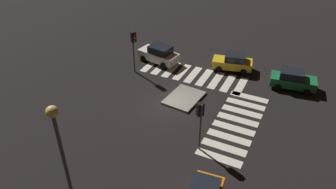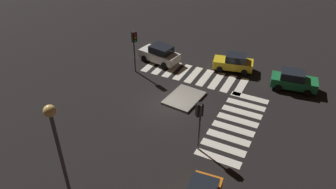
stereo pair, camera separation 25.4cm
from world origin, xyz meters
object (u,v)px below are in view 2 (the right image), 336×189
at_px(car_green, 294,80).
at_px(traffic_island, 184,98).
at_px(car_yellow, 234,62).
at_px(traffic_light_north, 134,42).
at_px(traffic_light_south, 199,115).
at_px(street_lamp, 59,148).
at_px(car_white, 160,54).

bearing_deg(car_green, traffic_island, -151.75).
xyz_separation_m(car_yellow, traffic_light_north, (-4.63, 8.18, 2.34)).
bearing_deg(traffic_light_south, traffic_island, -15.21).
bearing_deg(traffic_island, traffic_light_south, -147.00).
bearing_deg(car_yellow, car_green, 158.94).
distance_m(car_yellow, street_lamp, 20.54).
relative_size(car_yellow, traffic_light_north, 0.96).
height_order(car_white, traffic_light_north, traffic_light_north).
height_order(car_white, car_yellow, car_white).
bearing_deg(street_lamp, car_green, -23.96).
relative_size(car_green, traffic_light_north, 0.98).
bearing_deg(traffic_light_south, car_green, -71.14).
xyz_separation_m(car_green, car_white, (-0.86, 12.81, 0.04)).
distance_m(car_white, traffic_light_north, 3.81).
bearing_deg(car_yellow, street_lamp, 70.05).
bearing_deg(car_green, street_lamp, -122.09).
height_order(traffic_island, traffic_light_north, traffic_light_north).
bearing_deg(car_green, car_yellow, 162.89).
height_order(car_yellow, traffic_light_north, traffic_light_north).
xyz_separation_m(traffic_island, traffic_light_north, (2.06, 6.01, 3.06)).
height_order(car_yellow, traffic_light_south, traffic_light_south).
distance_m(car_green, traffic_light_north, 14.54).
distance_m(car_green, car_yellow, 5.76).
height_order(car_green, car_yellow, car_green).
distance_m(traffic_light_south, traffic_light_north, 11.69).
bearing_deg(car_yellow, traffic_light_south, 83.29).
xyz_separation_m(car_green, traffic_light_north, (-3.73, 13.87, 2.31)).
distance_m(traffic_light_south, street_lamp, 9.31).
bearing_deg(car_white, traffic_light_south, 139.36).
xyz_separation_m(traffic_light_north, street_lamp, (-15.25, -5.43, 2.02)).
xyz_separation_m(car_white, traffic_light_north, (-2.87, 1.06, 2.27)).
height_order(traffic_island, street_lamp, street_lamp).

